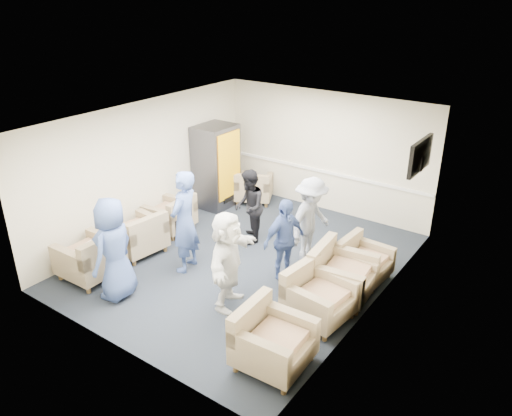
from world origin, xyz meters
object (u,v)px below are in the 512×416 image
Objects in this scene: person_mid_left at (184,222)px; person_back_right at (311,220)px; armchair_right_midnear at (316,298)px; person_mid_right at (284,240)px; armchair_left_mid at (139,236)px; vending_machine at (216,166)px; person_front_right at (228,260)px; armchair_right_far at (362,262)px; armchair_right_near at (270,342)px; person_front_left at (114,249)px; armchair_left_far at (172,216)px; armchair_right_midfar at (339,275)px; armchair_corner at (254,189)px; armchair_left_near at (92,259)px; person_back_left at (249,207)px.

person_mid_left reaches higher than person_back_right.
armchair_right_midnear is 0.66× the size of person_mid_right.
armchair_left_mid is 0.52× the size of vending_machine.
person_mid_left reaches higher than armchair_right_midnear.
person_mid_right is 0.92× the size of person_front_right.
armchair_right_near is at bearing -178.59° from armchair_right_far.
person_front_left reaches higher than armchair_right_midnear.
armchair_right_near is 0.97× the size of armchair_right_midnear.
armchair_left_far is 0.87× the size of armchair_right_midfar.
vending_machine is at bearing 79.27° from armchair_right_far.
armchair_corner is (-3.42, 3.14, -0.03)m from armchair_right_midnear.
vending_machine reaches higher than armchair_left_near.
vending_machine is (-4.10, 1.03, 0.64)m from armchair_right_far.
person_back_right is at bearing 119.14° from armchair_corner.
person_back_left is 0.92× the size of person_front_right.
person_back_left is (1.43, 1.61, 0.40)m from armchair_left_mid.
armchair_left_mid is 1.06m from armchair_left_far.
vending_machine is (-4.02, 1.74, 0.58)m from armchair_right_midfar.
armchair_right_near is at bearing -137.01° from person_front_right.
person_back_left is (1.10, -1.68, 0.42)m from armchair_corner.
armchair_left_mid is at bearing 57.12° from armchair_corner.
armchair_left_mid is 3.27m from person_back_right.
armchair_corner is 3.45m from person_mid_right.
armchair_right_midfar is 2.46m from person_back_left.
person_mid_right is (1.61, 0.74, -0.19)m from person_mid_left.
person_mid_right reaches higher than armchair_right_near.
armchair_left_mid is at bearing 98.02° from armchair_right_midfar.
armchair_left_mid is at bearing -159.19° from person_front_left.
armchair_left_far is 0.80× the size of armchair_corner.
person_front_left is at bearing 136.07° from armchair_right_far.
person_back_right reaches higher than armchair_right_near.
armchair_right_near is at bearing 78.99° from person_front_left.
armchair_right_near is at bearing -156.82° from person_back_right.
person_back_left is at bearing 151.12° from armchair_left_near.
armchair_left_near is 0.94m from person_front_left.
vending_machine is at bearing -177.05° from armchair_left_near.
person_back_right is 1.10× the size of person_mid_right.
person_back_right reaches higher than armchair_left_mid.
armchair_left_near is 0.54× the size of person_front_left.
vending_machine reaches higher than armchair_right_far.
armchair_right_far is at bearing 127.64° from armchair_corner.
person_front_left is (0.45, -4.49, 0.54)m from armchair_corner.
armchair_left_mid is at bearing 65.03° from person_front_right.
person_mid_left is 1.15× the size of person_front_right.
person_back_left reaches higher than person_mid_right.
vending_machine is at bearing -163.66° from person_mid_left.
armchair_right_near is 2.96m from person_mid_left.
person_mid_right is (1.94, 2.04, -0.12)m from person_front_left.
person_mid_right reaches higher than armchair_corner.
armchair_corner is 0.59× the size of person_mid_left.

